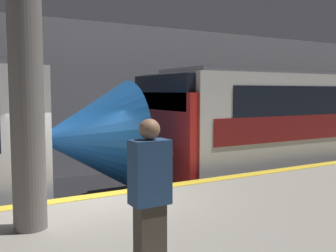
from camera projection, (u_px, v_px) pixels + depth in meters
The scene contains 4 objects.
ground_plane at pixel (88, 251), 7.10m from camera, with size 120.00×120.00×0.00m, color black.
station_rear_barrier at pixel (21, 100), 12.34m from camera, with size 50.00×0.15×5.26m.
support_pillar_near at pixel (26, 84), 5.13m from camera, with size 0.44×0.44×3.88m.
person_walking at pixel (150, 195), 3.87m from camera, with size 0.38×0.24×1.58m.
Camera 1 is at (-2.19, -6.68, 2.88)m, focal length 42.00 mm.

